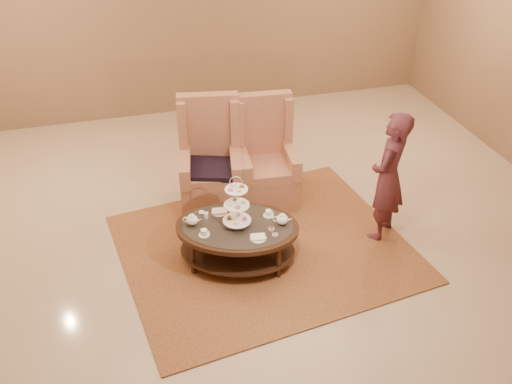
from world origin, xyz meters
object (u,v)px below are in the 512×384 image
object	(u,v)px
armchair_left	(211,169)
armchair_right	(265,165)
tea_table	(237,232)
person	(388,177)

from	to	relation	value
armchair_left	armchair_right	xyz separation A→B (m)	(0.69, -0.06, -0.02)
tea_table	armchair_right	size ratio (longest dim) A/B	1.16
armchair_right	person	world-z (taller)	person
tea_table	armchair_left	size ratio (longest dim) A/B	1.13
armchair_left	person	xyz separation A→B (m)	(1.77, -1.24, 0.32)
tea_table	person	bearing A→B (deg)	20.41
armchair_right	armchair_left	bearing A→B (deg)	-179.97
armchair_right	person	size ratio (longest dim) A/B	0.85
tea_table	person	size ratio (longest dim) A/B	0.99
person	armchair_right	bearing A→B (deg)	-90.72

